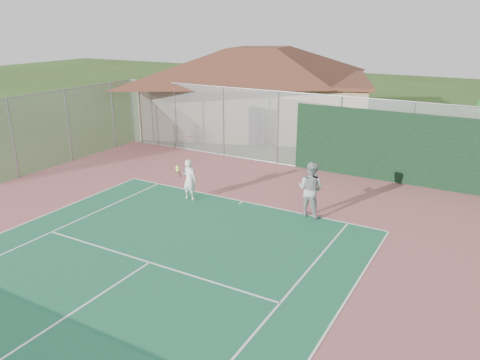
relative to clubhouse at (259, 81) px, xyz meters
name	(u,v)px	position (x,y,z in m)	size (l,w,h in m)	color
back_fence	(341,138)	(7.50, -6.51, -1.37)	(20.08, 0.11, 3.53)	gray
side_fence_left	(69,126)	(-4.60, -10.99, -1.29)	(0.08, 9.00, 3.50)	gray
clubhouse	(259,81)	(0.00, 0.00, 0.00)	(16.17, 13.36, 5.99)	tan
bleachers	(184,128)	(-2.63, -4.42, -2.46)	(3.19, 2.15, 1.10)	#A53226
player_white_front	(189,180)	(3.48, -12.42, -2.23)	(0.80, 0.62, 1.61)	white
player_grey_back	(311,190)	(8.10, -11.60, -2.05)	(1.05, 0.86, 1.98)	#97999C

